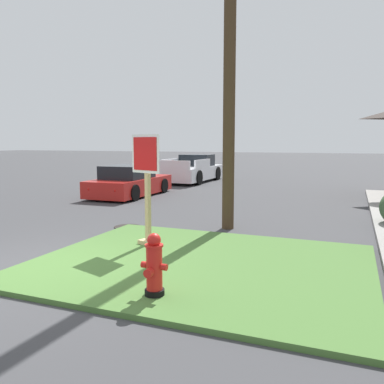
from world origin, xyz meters
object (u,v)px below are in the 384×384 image
(manhole_cover, at_px, (128,227))
(pickup_truck_white, at_px, (193,170))
(fire_hydrant, at_px, (154,266))
(stop_sign, at_px, (147,190))
(parked_sedan_red, at_px, (130,183))

(manhole_cover, bearing_deg, pickup_truck_white, 103.88)
(pickup_truck_white, bearing_deg, fire_hydrant, -69.98)
(fire_hydrant, xyz_separation_m, stop_sign, (-1.41, 2.43, 0.71))
(stop_sign, height_order, manhole_cover, stop_sign)
(stop_sign, xyz_separation_m, manhole_cover, (-1.44, 1.59, -1.19))
(parked_sedan_red, bearing_deg, fire_hydrant, -57.54)
(manhole_cover, bearing_deg, fire_hydrant, -54.75)
(stop_sign, bearing_deg, pickup_truck_white, 108.02)
(fire_hydrant, relative_size, stop_sign, 0.39)
(parked_sedan_red, bearing_deg, stop_sign, -56.72)
(fire_hydrant, bearing_deg, parked_sedan_red, 122.46)
(parked_sedan_red, distance_m, pickup_truck_white, 6.46)
(stop_sign, xyz_separation_m, parked_sedan_red, (-4.52, 6.88, -0.66))
(manhole_cover, xyz_separation_m, pickup_truck_white, (-2.90, 11.75, 0.61))
(parked_sedan_red, height_order, pickup_truck_white, pickup_truck_white)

